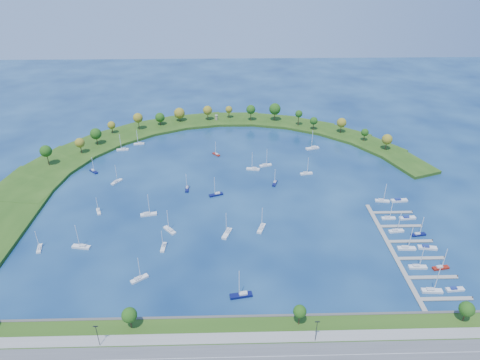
{
  "coord_description": "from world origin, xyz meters",
  "views": [
    {
      "loc": [
        -0.89,
        -220.74,
        129.95
      ],
      "look_at": [
        5.0,
        5.0,
        4.0
      ],
      "focal_mm": 31.13,
      "sensor_mm": 36.0,
      "label": 1
    }
  ],
  "objects_px": {
    "moored_boat_8": "(227,233)",
    "docked_boat_10": "(382,200)",
    "harbor_tower": "(216,117)",
    "docked_boat_11": "(399,200)",
    "moored_boat_15": "(123,149)",
    "docked_boat_4": "(406,248)",
    "docked_boat_6": "(396,230)",
    "moored_boat_17": "(81,246)",
    "docked_boat_2": "(418,266)",
    "docked_boat_9": "(407,218)",
    "moored_boat_7": "(266,165)",
    "moored_boat_10": "(187,188)",
    "moored_boat_3": "(139,143)",
    "moored_boat_11": "(312,148)",
    "docked_boat_3": "(441,267)",
    "moored_boat_12": "(241,295)",
    "docked_boat_1": "(455,289)",
    "moored_boat_0": "(94,171)",
    "moored_boat_1": "(39,248)",
    "moored_boat_5": "(117,181)",
    "moored_boat_19": "(170,230)",
    "moored_boat_21": "(163,247)",
    "moored_boat_16": "(98,211)",
    "docked_boat_8": "(388,218)",
    "docked_boat_0": "(432,290)",
    "moored_boat_6": "(261,228)",
    "moored_boat_20": "(275,183)",
    "docked_boat_5": "(427,247)",
    "dock_system": "(406,250)",
    "moored_boat_4": "(253,169)",
    "moored_boat_2": "(139,278)",
    "moored_boat_9": "(216,194)",
    "moored_boat_13": "(216,154)"
  },
  "relations": [
    {
      "from": "moored_boat_8",
      "to": "docked_boat_10",
      "type": "height_order",
      "value": "moored_boat_8"
    },
    {
      "from": "harbor_tower",
      "to": "docked_boat_11",
      "type": "distance_m",
      "value": 171.12
    },
    {
      "from": "moored_boat_15",
      "to": "docked_boat_4",
      "type": "xyz_separation_m",
      "value": [
        165.57,
        -119.64,
        0.01
      ]
    },
    {
      "from": "docked_boat_6",
      "to": "moored_boat_17",
      "type": "bearing_deg",
      "value": 176.25
    },
    {
      "from": "docked_boat_2",
      "to": "docked_boat_9",
      "type": "distance_m",
      "value": 41.31
    },
    {
      "from": "docked_boat_6",
      "to": "moored_boat_8",
      "type": "bearing_deg",
      "value": 172.95
    },
    {
      "from": "harbor_tower",
      "to": "moored_boat_7",
      "type": "height_order",
      "value": "moored_boat_7"
    },
    {
      "from": "moored_boat_10",
      "to": "moored_boat_3",
      "type": "bearing_deg",
      "value": -150.52
    },
    {
      "from": "moored_boat_7",
      "to": "moored_boat_11",
      "type": "distance_m",
      "value": 45.65
    },
    {
      "from": "docked_boat_3",
      "to": "docked_boat_6",
      "type": "relative_size",
      "value": 0.98
    },
    {
      "from": "moored_boat_12",
      "to": "docked_boat_11",
      "type": "distance_m",
      "value": 120.21
    },
    {
      "from": "moored_boat_15",
      "to": "moored_boat_17",
      "type": "bearing_deg",
      "value": 84.38
    },
    {
      "from": "docked_boat_4",
      "to": "moored_boat_7",
      "type": "bearing_deg",
      "value": 127.45
    },
    {
      "from": "docked_boat_1",
      "to": "docked_boat_11",
      "type": "relative_size",
      "value": 0.81
    },
    {
      "from": "moored_boat_0",
      "to": "moored_boat_1",
      "type": "distance_m",
      "value": 81.35
    },
    {
      "from": "moored_boat_5",
      "to": "moored_boat_19",
      "type": "height_order",
      "value": "moored_boat_19"
    },
    {
      "from": "docked_boat_10",
      "to": "moored_boat_5",
      "type": "bearing_deg",
      "value": -179.98
    },
    {
      "from": "moored_boat_21",
      "to": "moored_boat_3",
      "type": "bearing_deg",
      "value": -161.45
    },
    {
      "from": "docked_boat_2",
      "to": "moored_boat_5",
      "type": "bearing_deg",
      "value": 154.33
    },
    {
      "from": "moored_boat_16",
      "to": "docked_boat_8",
      "type": "xyz_separation_m",
      "value": [
        161.07,
        -10.9,
        0.03
      ]
    },
    {
      "from": "moored_boat_7",
      "to": "docked_boat_0",
      "type": "distance_m",
      "value": 135.91
    },
    {
      "from": "moored_boat_6",
      "to": "moored_boat_17",
      "type": "height_order",
      "value": "moored_boat_17"
    },
    {
      "from": "moored_boat_17",
      "to": "docked_boat_11",
      "type": "relative_size",
      "value": 1.36
    },
    {
      "from": "moored_boat_20",
      "to": "moored_boat_10",
      "type": "bearing_deg",
      "value": -67.02
    },
    {
      "from": "moored_boat_16",
      "to": "docked_boat_5",
      "type": "distance_m",
      "value": 175.46
    },
    {
      "from": "docked_boat_0",
      "to": "moored_boat_0",
      "type": "bearing_deg",
      "value": 151.1
    },
    {
      "from": "moored_boat_16",
      "to": "docked_boat_9",
      "type": "height_order",
      "value": "moored_boat_16"
    },
    {
      "from": "dock_system",
      "to": "moored_boat_12",
      "type": "distance_m",
      "value": 87.2
    },
    {
      "from": "moored_boat_5",
      "to": "docked_boat_6",
      "type": "distance_m",
      "value": 168.52
    },
    {
      "from": "dock_system",
      "to": "docked_boat_10",
      "type": "relative_size",
      "value": 6.88
    },
    {
      "from": "moored_boat_4",
      "to": "docked_boat_6",
      "type": "distance_m",
      "value": 101.12
    },
    {
      "from": "moored_boat_2",
      "to": "harbor_tower",
      "type": "bearing_deg",
      "value": 43.86
    },
    {
      "from": "moored_boat_8",
      "to": "moored_boat_17",
      "type": "xyz_separation_m",
      "value": [
        -72.22,
        -9.19,
        -0.02
      ]
    },
    {
      "from": "harbor_tower",
      "to": "moored_boat_10",
      "type": "xyz_separation_m",
      "value": [
        -15.42,
        -113.84,
        -3.3
      ]
    },
    {
      "from": "moored_boat_11",
      "to": "docked_boat_11",
      "type": "bearing_deg",
      "value": 99.71
    },
    {
      "from": "moored_boat_19",
      "to": "moored_boat_21",
      "type": "relative_size",
      "value": 1.17
    },
    {
      "from": "moored_boat_0",
      "to": "moored_boat_3",
      "type": "bearing_deg",
      "value": 107.83
    },
    {
      "from": "moored_boat_0",
      "to": "moored_boat_4",
      "type": "height_order",
      "value": "moored_boat_4"
    },
    {
      "from": "moored_boat_17",
      "to": "moored_boat_0",
      "type": "bearing_deg",
      "value": -68.06
    },
    {
      "from": "moored_boat_16",
      "to": "docked_boat_9",
      "type": "xyz_separation_m",
      "value": [
        171.51,
        -11.09,
        -0.18
      ]
    },
    {
      "from": "moored_boat_8",
      "to": "docked_boat_0",
      "type": "relative_size",
      "value": 1.06
    },
    {
      "from": "moored_boat_21",
      "to": "moored_boat_9",
      "type": "bearing_deg",
      "value": 156.24
    },
    {
      "from": "docked_boat_1",
      "to": "moored_boat_0",
      "type": "bearing_deg",
      "value": 144.87
    },
    {
      "from": "docked_boat_6",
      "to": "docked_boat_8",
      "type": "xyz_separation_m",
      "value": [
        0.01,
        11.96,
        -0.02
      ]
    },
    {
      "from": "moored_boat_2",
      "to": "moored_boat_5",
      "type": "bearing_deg",
      "value": 71.67
    },
    {
      "from": "moored_boat_7",
      "to": "docked_boat_10",
      "type": "distance_m",
      "value": 80.26
    },
    {
      "from": "moored_boat_11",
      "to": "moored_boat_13",
      "type": "bearing_deg",
      "value": -10.56
    },
    {
      "from": "docked_boat_0",
      "to": "docked_boat_2",
      "type": "relative_size",
      "value": 1.06
    },
    {
      "from": "moored_boat_3",
      "to": "moored_boat_9",
      "type": "height_order",
      "value": "moored_boat_9"
    },
    {
      "from": "moored_boat_8",
      "to": "docked_boat_10",
      "type": "bearing_deg",
      "value": 127.6
    }
  ]
}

